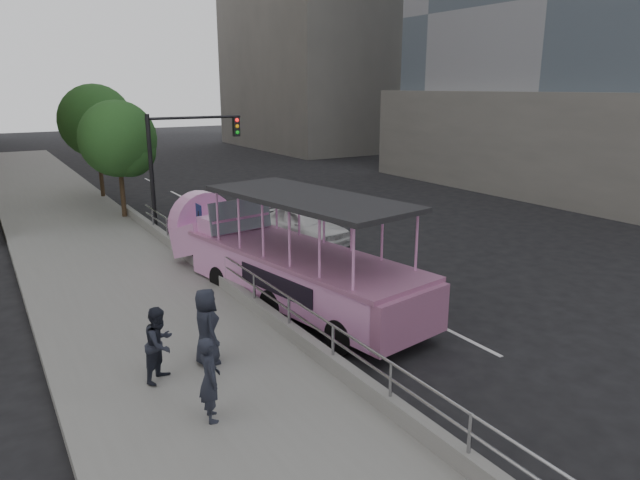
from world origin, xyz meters
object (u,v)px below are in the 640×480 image
(parking_sign, at_px, (200,230))
(traffic_signal, at_px, (178,154))
(pedestrian_mid, at_px, (160,344))
(street_tree_far, at_px, (98,124))
(pedestrian_far, at_px, (207,327))
(street_tree_near, at_px, (120,142))
(duck_boat, at_px, (279,259))
(pedestrian_near, at_px, (210,379))
(car, at_px, (304,224))

(parking_sign, distance_m, traffic_signal, 6.36)
(pedestrian_mid, height_order, street_tree_far, street_tree_far)
(pedestrian_far, xyz_separation_m, street_tree_far, (2.22, 22.19, 3.13))
(pedestrian_far, relative_size, street_tree_near, 0.30)
(duck_boat, height_order, pedestrian_far, duck_boat)
(duck_boat, bearing_deg, pedestrian_near, -127.76)
(duck_boat, relative_size, parking_sign, 4.24)
(pedestrian_far, xyz_separation_m, parking_sign, (2.33, 6.83, 0.41))
(pedestrian_near, xyz_separation_m, street_tree_far, (2.97, 24.34, 3.19))
(parking_sign, height_order, street_tree_far, street_tree_far)
(pedestrian_far, distance_m, street_tree_far, 22.53)
(duck_boat, bearing_deg, pedestrian_far, -136.25)
(car, relative_size, pedestrian_far, 2.55)
(pedestrian_near, bearing_deg, pedestrian_far, -9.45)
(pedestrian_near, bearing_deg, pedestrian_mid, 19.72)
(parking_sign, relative_size, street_tree_near, 0.43)
(pedestrian_far, distance_m, street_tree_near, 16.53)
(traffic_signal, xyz_separation_m, street_tree_far, (-1.40, 9.43, 0.81))
(car, xyz_separation_m, pedestrian_far, (-7.46, -8.73, 0.41))
(duck_boat, xyz_separation_m, pedestrian_near, (-4.31, -5.56, -0.15))
(duck_boat, height_order, car, duck_boat)
(car, height_order, pedestrian_near, pedestrian_near)
(parking_sign, relative_size, street_tree_far, 0.38)
(traffic_signal, height_order, street_tree_far, street_tree_far)
(car, xyz_separation_m, street_tree_near, (-5.44, 7.46, 3.06))
(street_tree_far, bearing_deg, pedestrian_far, -95.72)
(parking_sign, relative_size, traffic_signal, 0.48)
(parking_sign, xyz_separation_m, traffic_signal, (1.29, 5.93, 1.92))
(pedestrian_near, xyz_separation_m, pedestrian_mid, (-0.35, 1.96, -0.01))
(duck_boat, relative_size, traffic_signal, 2.02)
(pedestrian_mid, distance_m, street_tree_far, 22.85)
(pedestrian_mid, bearing_deg, pedestrian_near, -120.89)
(pedestrian_mid, relative_size, parking_sign, 0.65)
(car, xyz_separation_m, pedestrian_mid, (-8.55, -8.92, 0.35))
(car, relative_size, pedestrian_near, 2.72)
(pedestrian_mid, xyz_separation_m, parking_sign, (3.43, 7.02, 0.47))
(car, xyz_separation_m, traffic_signal, (-3.84, 4.03, 2.74))
(pedestrian_far, bearing_deg, car, -39.01)
(car, xyz_separation_m, pedestrian_near, (-8.21, -10.88, 0.36))
(pedestrian_near, height_order, pedestrian_mid, pedestrian_near)
(duck_boat, distance_m, pedestrian_far, 4.93)
(pedestrian_far, height_order, street_tree_near, street_tree_near)
(traffic_signal, bearing_deg, parking_sign, -102.23)
(pedestrian_far, bearing_deg, parking_sign, -17.36)
(duck_boat, distance_m, car, 6.62)
(car, distance_m, pedestrian_mid, 12.37)
(duck_boat, relative_size, pedestrian_near, 6.43)
(pedestrian_mid, xyz_separation_m, pedestrian_far, (1.09, 0.19, 0.06))
(duck_boat, height_order, pedestrian_near, duck_boat)
(car, bearing_deg, street_tree_far, 101.85)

